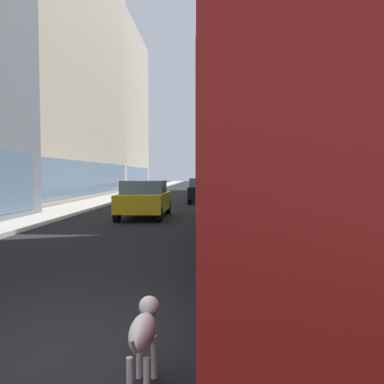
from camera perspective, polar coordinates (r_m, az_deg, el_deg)
The scene contains 11 objects.
ground_plane at distance 38.90m, azimuth 0.16°, elevation -0.08°, with size 120.00×120.00×0.00m, color black.
sidewalk_left at distance 39.54m, azimuth -8.12°, elevation 0.05°, with size 2.40×110.00×0.15m, color #9E9991.
sidewalk_right at distance 39.08m, azimuth 8.54°, elevation 0.02°, with size 2.40×110.00×0.15m, color #ADA89E.
building_left_far at distance 52.81m, azimuth -12.61°, elevation 12.01°, with size 8.15×18.69×20.97m.
building_right_mid at distance 27.14m, azimuth 26.32°, elevation 19.58°, with size 10.59×15.83×19.81m.
building_right_far at distance 42.21m, azimuth 17.15°, elevation 14.71°, with size 11.05×14.42×21.52m.
transit_bus at distance 7.62m, azimuth 11.68°, elevation 1.68°, with size 2.78×11.53×3.05m.
car_black_suv at distance 25.40m, azimuth 1.62°, elevation 0.28°, with size 1.84×4.19×1.62m.
car_yellow_taxi at distance 16.71m, azimuth -7.10°, elevation -1.01°, with size 1.91×4.04×1.62m.
dalmatian_dog at distance 3.64m, azimuth -7.23°, elevation -19.84°, with size 0.22×0.96×0.72m.
pedestrian_in_coat at distance 10.14m, azimuth 23.82°, elevation -2.58°, with size 0.34×0.34×1.69m.
Camera 1 is at (1.58, -3.82, 1.91)m, focal length 35.67 mm.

